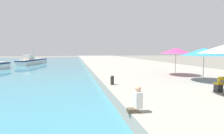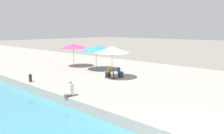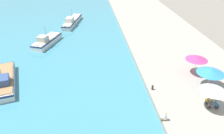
{
  "view_description": "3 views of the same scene",
  "coord_description": "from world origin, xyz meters",
  "px_view_note": "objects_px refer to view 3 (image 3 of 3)",
  "views": [
    {
      "loc": [
        -2.06,
        1.09,
        3.02
      ],
      "look_at": [
        1.5,
        17.28,
        1.45
      ],
      "focal_mm": 28.0,
      "sensor_mm": 36.0,
      "label": 1
    },
    {
      "loc": [
        -7.73,
        -3.53,
        4.76
      ],
      "look_at": [
        5.82,
        8.73,
        1.65
      ],
      "focal_mm": 35.0,
      "sensor_mm": 36.0,
      "label": 2
    },
    {
      "loc": [
        -7.05,
        -9.04,
        16.63
      ],
      "look_at": [
        -4.0,
        18.0,
        1.25
      ],
      "focal_mm": 35.0,
      "sensor_mm": 36.0,
      "label": 3
    }
  ],
  "objects_px": {
    "cafe_umbrella_pink": "(213,89)",
    "person_at_quay": "(165,117)",
    "cafe_umbrella_striped": "(197,58)",
    "mooring_bollard": "(153,87)",
    "fishing_boat_mid": "(47,41)",
    "fishing_boat_far": "(72,21)",
    "fishing_boat_near": "(3,81)",
    "cafe_chair_right": "(217,106)",
    "cafe_table": "(210,104)",
    "cafe_chair_left": "(207,101)",
    "cafe_umbrella_white": "(211,71)"
  },
  "relations": [
    {
      "from": "fishing_boat_far",
      "to": "cafe_umbrella_white",
      "type": "distance_m",
      "value": 34.48
    },
    {
      "from": "fishing_boat_mid",
      "to": "cafe_umbrella_striped",
      "type": "distance_m",
      "value": 26.65
    },
    {
      "from": "cafe_umbrella_white",
      "to": "cafe_chair_right",
      "type": "distance_m",
      "value": 4.77
    },
    {
      "from": "cafe_chair_left",
      "to": "mooring_bollard",
      "type": "relative_size",
      "value": 1.39
    },
    {
      "from": "cafe_chair_right",
      "to": "person_at_quay",
      "type": "distance_m",
      "value": 6.45
    },
    {
      "from": "cafe_umbrella_white",
      "to": "mooring_bollard",
      "type": "distance_m",
      "value": 7.47
    },
    {
      "from": "cafe_umbrella_pink",
      "to": "person_at_quay",
      "type": "height_order",
      "value": "cafe_umbrella_pink"
    },
    {
      "from": "cafe_umbrella_pink",
      "to": "cafe_table",
      "type": "bearing_deg",
      "value": -42.65
    },
    {
      "from": "cafe_umbrella_white",
      "to": "cafe_chair_left",
      "type": "xyz_separation_m",
      "value": [
        -1.74,
        -3.31,
        -1.95
      ]
    },
    {
      "from": "fishing_boat_mid",
      "to": "mooring_bollard",
      "type": "relative_size",
      "value": 12.0
    },
    {
      "from": "cafe_umbrella_pink",
      "to": "mooring_bollard",
      "type": "distance_m",
      "value": 6.99
    },
    {
      "from": "cafe_chair_right",
      "to": "cafe_table",
      "type": "bearing_deg",
      "value": -90.0
    },
    {
      "from": "fishing_boat_near",
      "to": "mooring_bollard",
      "type": "distance_m",
      "value": 19.79
    },
    {
      "from": "cafe_table",
      "to": "cafe_chair_right",
      "type": "distance_m",
      "value": 0.75
    },
    {
      "from": "person_at_quay",
      "to": "cafe_table",
      "type": "bearing_deg",
      "value": 13.58
    },
    {
      "from": "fishing_boat_near",
      "to": "cafe_umbrella_pink",
      "type": "distance_m",
      "value": 26.07
    },
    {
      "from": "person_at_quay",
      "to": "cafe_chair_right",
      "type": "bearing_deg",
      "value": 10.64
    },
    {
      "from": "cafe_table",
      "to": "person_at_quay",
      "type": "height_order",
      "value": "person_at_quay"
    },
    {
      "from": "cafe_chair_left",
      "to": "cafe_chair_right",
      "type": "xyz_separation_m",
      "value": [
        0.62,
        -0.89,
        0.0
      ]
    },
    {
      "from": "cafe_umbrella_striped",
      "to": "mooring_bollard",
      "type": "distance_m",
      "value": 8.0
    },
    {
      "from": "cafe_umbrella_white",
      "to": "cafe_chair_right",
      "type": "xyz_separation_m",
      "value": [
        -1.12,
        -4.2,
        -1.95
      ]
    },
    {
      "from": "cafe_table",
      "to": "mooring_bollard",
      "type": "xyz_separation_m",
      "value": [
        -5.39,
        4.12,
        -0.18
      ]
    },
    {
      "from": "cafe_umbrella_striped",
      "to": "mooring_bollard",
      "type": "bearing_deg",
      "value": -154.31
    },
    {
      "from": "cafe_umbrella_white",
      "to": "cafe_chair_right",
      "type": "relative_size",
      "value": 3.75
    },
    {
      "from": "cafe_umbrella_pink",
      "to": "cafe_umbrella_white",
      "type": "xyz_separation_m",
      "value": [
        1.92,
        3.94,
        -0.2
      ]
    },
    {
      "from": "fishing_boat_far",
      "to": "cafe_umbrella_striped",
      "type": "height_order",
      "value": "fishing_boat_far"
    },
    {
      "from": "cafe_chair_right",
      "to": "mooring_bollard",
      "type": "distance_m",
      "value": 7.45
    },
    {
      "from": "cafe_umbrella_white",
      "to": "cafe_umbrella_striped",
      "type": "bearing_deg",
      "value": 93.81
    },
    {
      "from": "cafe_table",
      "to": "fishing_boat_far",
      "type": "bearing_deg",
      "value": 116.85
    },
    {
      "from": "fishing_boat_far",
      "to": "cafe_umbrella_pink",
      "type": "relative_size",
      "value": 3.62
    },
    {
      "from": "mooring_bollard",
      "to": "cafe_table",
      "type": "bearing_deg",
      "value": -37.42
    },
    {
      "from": "cafe_umbrella_pink",
      "to": "cafe_umbrella_white",
      "type": "relative_size",
      "value": 0.85
    },
    {
      "from": "fishing_boat_mid",
      "to": "fishing_boat_near",
      "type": "bearing_deg",
      "value": -84.21
    },
    {
      "from": "cafe_chair_right",
      "to": "mooring_bollard",
      "type": "relative_size",
      "value": 1.39
    },
    {
      "from": "fishing_boat_mid",
      "to": "cafe_umbrella_white",
      "type": "height_order",
      "value": "fishing_boat_mid"
    },
    {
      "from": "fishing_boat_far",
      "to": "cafe_chair_right",
      "type": "xyz_separation_m",
      "value": [
        17.41,
        -33.19,
        0.2
      ]
    },
    {
      "from": "cafe_table",
      "to": "mooring_bollard",
      "type": "relative_size",
      "value": 1.22
    },
    {
      "from": "cafe_umbrella_striped",
      "to": "cafe_chair_right",
      "type": "relative_size",
      "value": 3.28
    },
    {
      "from": "fishing_boat_far",
      "to": "cafe_umbrella_striped",
      "type": "distance_m",
      "value": 31.5
    },
    {
      "from": "cafe_chair_right",
      "to": "person_at_quay",
      "type": "relative_size",
      "value": 0.89
    },
    {
      "from": "cafe_table",
      "to": "cafe_chair_left",
      "type": "bearing_deg",
      "value": 83.05
    },
    {
      "from": "fishing_boat_far",
      "to": "cafe_umbrella_pink",
      "type": "distance_m",
      "value": 36.96
    },
    {
      "from": "cafe_umbrella_white",
      "to": "mooring_bollard",
      "type": "relative_size",
      "value": 5.22
    },
    {
      "from": "fishing_boat_near",
      "to": "fishing_boat_mid",
      "type": "bearing_deg",
      "value": 59.31
    },
    {
      "from": "person_at_quay",
      "to": "cafe_umbrella_pink",
      "type": "bearing_deg",
      "value": 14.67
    },
    {
      "from": "cafe_umbrella_white",
      "to": "cafe_chair_left",
      "type": "distance_m",
      "value": 4.22
    },
    {
      "from": "mooring_bollard",
      "to": "fishing_boat_mid",
      "type": "bearing_deg",
      "value": 131.65
    },
    {
      "from": "fishing_boat_near",
      "to": "mooring_bollard",
      "type": "relative_size",
      "value": 14.54
    },
    {
      "from": "fishing_boat_mid",
      "to": "cafe_umbrella_pink",
      "type": "distance_m",
      "value": 30.01
    },
    {
      "from": "fishing_boat_mid",
      "to": "cafe_table",
      "type": "height_order",
      "value": "fishing_boat_mid"
    }
  ]
}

